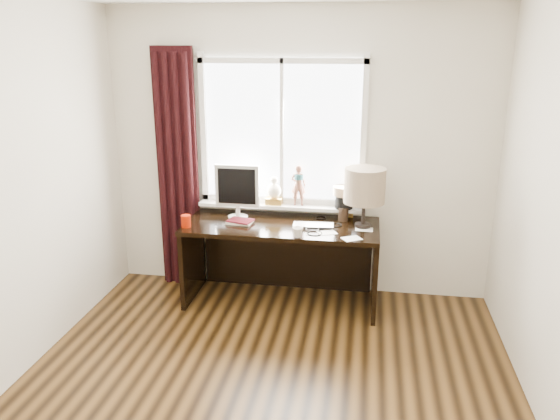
% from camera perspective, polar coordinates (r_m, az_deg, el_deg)
% --- Properties ---
extents(floor, '(3.50, 4.00, 0.00)m').
position_cam_1_polar(floor, '(3.70, -2.53, -20.95)').
color(floor, brown).
rests_on(floor, ground).
extents(wall_back, '(3.50, 0.00, 2.60)m').
position_cam_1_polar(wall_back, '(4.98, 1.97, 5.81)').
color(wall_back, beige).
rests_on(wall_back, ground).
extents(laptop, '(0.36, 0.24, 0.03)m').
position_cam_1_polar(laptop, '(4.72, 3.54, -1.63)').
color(laptop, silver).
rests_on(laptop, desk).
extents(mug, '(0.12, 0.12, 0.09)m').
position_cam_1_polar(mug, '(4.46, 1.87, -2.30)').
color(mug, white).
rests_on(mug, desk).
extents(red_cup, '(0.08, 0.08, 0.11)m').
position_cam_1_polar(red_cup, '(4.77, -9.79, -1.15)').
color(red_cup, '#9E1500').
rests_on(red_cup, desk).
extents(window, '(1.52, 0.22, 1.40)m').
position_cam_1_polar(window, '(4.95, 0.55, 5.87)').
color(window, white).
rests_on(window, ground).
extents(curtain, '(0.38, 0.09, 2.25)m').
position_cam_1_polar(curtain, '(5.20, -10.69, 3.92)').
color(curtain, black).
rests_on(curtain, floor).
extents(desk, '(1.70, 0.70, 0.75)m').
position_cam_1_polar(desk, '(4.96, 0.32, -3.80)').
color(desk, black).
rests_on(desk, floor).
extents(monitor, '(0.40, 0.18, 0.49)m').
position_cam_1_polar(monitor, '(4.89, -4.49, 2.29)').
color(monitor, beige).
rests_on(monitor, desk).
extents(notebook_stack, '(0.25, 0.20, 0.03)m').
position_cam_1_polar(notebook_stack, '(4.83, -4.21, -1.18)').
color(notebook_stack, beige).
rests_on(notebook_stack, desk).
extents(brush_holder, '(0.09, 0.09, 0.25)m').
position_cam_1_polar(brush_holder, '(4.90, 6.64, -0.41)').
color(brush_holder, black).
rests_on(brush_holder, desk).
extents(icon_frame, '(0.10, 0.04, 0.13)m').
position_cam_1_polar(icon_frame, '(5.00, 7.10, -0.03)').
color(icon_frame, gold).
rests_on(icon_frame, desk).
extents(table_lamp, '(0.35, 0.35, 0.52)m').
position_cam_1_polar(table_lamp, '(4.67, 8.83, 2.47)').
color(table_lamp, black).
rests_on(table_lamp, desk).
extents(loose_papers, '(0.47, 0.39, 0.00)m').
position_cam_1_polar(loose_papers, '(4.59, 7.08, -2.45)').
color(loose_papers, white).
rests_on(loose_papers, desk).
extents(desk_cables, '(0.30, 0.56, 0.01)m').
position_cam_1_polar(desk_cables, '(4.73, 4.51, -1.72)').
color(desk_cables, black).
rests_on(desk_cables, desk).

